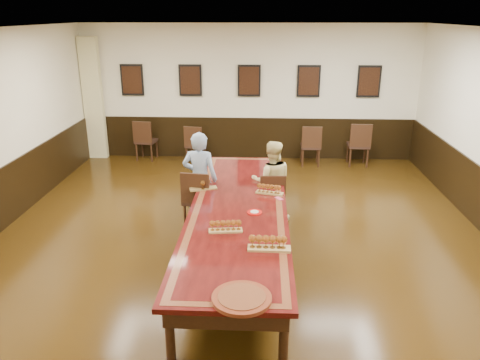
# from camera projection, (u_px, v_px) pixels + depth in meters

# --- Properties ---
(floor) EXTENTS (8.00, 10.00, 0.02)m
(floor) POSITION_uv_depth(u_px,v_px,m) (238.00, 254.00, 7.04)
(floor) COLOR black
(floor) RESTS_ON ground
(ceiling) EXTENTS (8.00, 10.00, 0.02)m
(ceiling) POSITION_uv_depth(u_px,v_px,m) (238.00, 30.00, 5.95)
(ceiling) COLOR white
(ceiling) RESTS_ON floor
(wall_back) EXTENTS (8.00, 0.02, 3.20)m
(wall_back) POSITION_uv_depth(u_px,v_px,m) (249.00, 93.00, 11.20)
(wall_back) COLOR #EFE9C8
(wall_back) RESTS_ON floor
(chair_man) EXTENTS (0.54, 0.57, 1.01)m
(chair_man) POSITION_uv_depth(u_px,v_px,m) (199.00, 198.00, 7.79)
(chair_man) COLOR black
(chair_man) RESTS_ON floor
(chair_woman) EXTENTS (0.45, 0.49, 0.91)m
(chair_woman) POSITION_uv_depth(u_px,v_px,m) (272.00, 197.00, 7.96)
(chair_woman) COLOR black
(chair_woman) RESTS_ON floor
(spare_chair_a) EXTENTS (0.52, 0.56, 0.99)m
(spare_chair_a) POSITION_uv_depth(u_px,v_px,m) (146.00, 140.00, 11.40)
(spare_chair_a) COLOR black
(spare_chair_a) RESTS_ON floor
(spare_chair_b) EXTENTS (0.50, 0.54, 0.92)m
(spare_chair_b) POSITION_uv_depth(u_px,v_px,m) (196.00, 144.00, 11.16)
(spare_chair_b) COLOR black
(spare_chair_b) RESTS_ON floor
(spare_chair_c) EXTENTS (0.46, 0.50, 0.97)m
(spare_chair_c) POSITION_uv_depth(u_px,v_px,m) (311.00, 145.00, 10.99)
(spare_chair_c) COLOR black
(spare_chair_c) RESTS_ON floor
(spare_chair_d) EXTENTS (0.49, 0.54, 1.03)m
(spare_chair_d) POSITION_uv_depth(u_px,v_px,m) (358.00, 144.00, 10.96)
(spare_chair_d) COLOR black
(spare_chair_d) RESTS_ON floor
(person_man) EXTENTS (0.63, 0.46, 1.61)m
(person_man) POSITION_uv_depth(u_px,v_px,m) (200.00, 179.00, 7.79)
(person_man) COLOR #4574AE
(person_man) RESTS_ON floor
(person_woman) EXTENTS (0.74, 0.59, 1.42)m
(person_woman) POSITION_uv_depth(u_px,v_px,m) (272.00, 181.00, 7.96)
(person_woman) COLOR beige
(person_woman) RESTS_ON floor
(pink_phone) EXTENTS (0.14, 0.16, 0.01)m
(pink_phone) POSITION_uv_depth(u_px,v_px,m) (279.00, 199.00, 7.10)
(pink_phone) COLOR #D6476E
(pink_phone) RESTS_ON conference_table
(curtain) EXTENTS (0.45, 0.18, 2.90)m
(curtain) POSITION_uv_depth(u_px,v_px,m) (93.00, 99.00, 11.25)
(curtain) COLOR beige
(curtain) RESTS_ON floor
(wainscoting) EXTENTS (8.00, 10.00, 1.00)m
(wainscoting) POSITION_uv_depth(u_px,v_px,m) (238.00, 223.00, 6.87)
(wainscoting) COLOR black
(wainscoting) RESTS_ON floor
(conference_table) EXTENTS (1.40, 5.00, 0.76)m
(conference_table) POSITION_uv_depth(u_px,v_px,m) (238.00, 217.00, 6.83)
(conference_table) COLOR black
(conference_table) RESTS_ON floor
(posters) EXTENTS (6.14, 0.04, 0.74)m
(posters) POSITION_uv_depth(u_px,v_px,m) (249.00, 81.00, 11.03)
(posters) COLOR black
(posters) RESTS_ON wall_back
(flight_a) EXTENTS (0.45, 0.25, 0.16)m
(flight_a) POSITION_uv_depth(u_px,v_px,m) (204.00, 185.00, 7.46)
(flight_a) COLOR olive
(flight_a) RESTS_ON conference_table
(flight_b) EXTENTS (0.45, 0.24, 0.16)m
(flight_b) POSITION_uv_depth(u_px,v_px,m) (269.00, 189.00, 7.28)
(flight_b) COLOR olive
(flight_b) RESTS_ON conference_table
(flight_c) EXTENTS (0.45, 0.18, 0.16)m
(flight_c) POSITION_uv_depth(u_px,v_px,m) (226.00, 226.00, 6.02)
(flight_c) COLOR olive
(flight_c) RESTS_ON conference_table
(flight_d) EXTENTS (0.52, 0.16, 0.19)m
(flight_d) POSITION_uv_depth(u_px,v_px,m) (269.00, 243.00, 5.55)
(flight_d) COLOR olive
(flight_d) RESTS_ON conference_table
(red_plate_grp) EXTENTS (0.21, 0.21, 0.03)m
(red_plate_grp) POSITION_uv_depth(u_px,v_px,m) (255.00, 212.00, 6.60)
(red_plate_grp) COLOR red
(red_plate_grp) RESTS_ON conference_table
(carved_platter) EXTENTS (0.67, 0.67, 0.05)m
(carved_platter) POSITION_uv_depth(u_px,v_px,m) (242.00, 298.00, 4.60)
(carved_platter) COLOR #5C2112
(carved_platter) RESTS_ON conference_table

